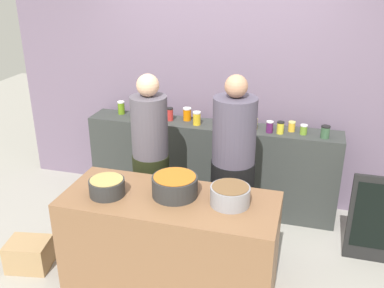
{
  "coord_description": "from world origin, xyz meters",
  "views": [
    {
      "loc": [
        0.97,
        -3.1,
        2.55
      ],
      "look_at": [
        0.0,
        0.35,
        1.05
      ],
      "focal_mm": 40.66,
      "sensor_mm": 36.0,
      "label": 1
    }
  ],
  "objects_px": {
    "preserve_jar_10": "(253,124)",
    "bread_crate": "(29,254)",
    "preserve_jar_0": "(121,108)",
    "preserve_jar_15": "(325,132)",
    "preserve_jar_5": "(187,114)",
    "cooking_pot_right": "(230,195)",
    "preserve_jar_4": "(170,114)",
    "preserve_jar_6": "(197,118)",
    "preserve_jar_2": "(149,113)",
    "preserve_jar_7": "(220,119)",
    "preserve_jar_3": "(160,112)",
    "preserve_jar_11": "(270,127)",
    "preserve_jar_12": "(280,128)",
    "cooking_pot_center": "(175,186)",
    "preserve_jar_13": "(292,126)",
    "cook_with_tongs": "(151,170)",
    "preserve_jar_9": "(245,120)",
    "preserve_jar_14": "(304,130)",
    "preserve_jar_1": "(134,111)",
    "preserve_jar_8": "(229,122)",
    "cooking_pot_left": "(107,187)",
    "cook_in_cap": "(232,179)",
    "chalkboard_sign": "(381,221)"
  },
  "relations": [
    {
      "from": "chalkboard_sign",
      "to": "preserve_jar_10",
      "type": "bearing_deg",
      "value": 156.29
    },
    {
      "from": "preserve_jar_8",
      "to": "preserve_jar_11",
      "type": "relative_size",
      "value": 1.18
    },
    {
      "from": "preserve_jar_0",
      "to": "cook_in_cap",
      "type": "bearing_deg",
      "value": -30.7
    },
    {
      "from": "preserve_jar_1",
      "to": "preserve_jar_14",
      "type": "height_order",
      "value": "preserve_jar_1"
    },
    {
      "from": "preserve_jar_4",
      "to": "cooking_pot_left",
      "type": "relative_size",
      "value": 0.51
    },
    {
      "from": "preserve_jar_10",
      "to": "preserve_jar_12",
      "type": "xyz_separation_m",
      "value": [
        0.28,
        -0.05,
        0.0
      ]
    },
    {
      "from": "preserve_jar_11",
      "to": "chalkboard_sign",
      "type": "bearing_deg",
      "value": -24.92
    },
    {
      "from": "cooking_pot_right",
      "to": "preserve_jar_0",
      "type": "bearing_deg",
      "value": 137.09
    },
    {
      "from": "preserve_jar_4",
      "to": "preserve_jar_10",
      "type": "relative_size",
      "value": 1.24
    },
    {
      "from": "preserve_jar_6",
      "to": "preserve_jar_8",
      "type": "bearing_deg",
      "value": -1.24
    },
    {
      "from": "preserve_jar_2",
      "to": "preserve_jar_9",
      "type": "xyz_separation_m",
      "value": [
        1.05,
        0.04,
        0.0
      ]
    },
    {
      "from": "preserve_jar_3",
      "to": "cooking_pot_right",
      "type": "relative_size",
      "value": 0.35
    },
    {
      "from": "preserve_jar_10",
      "to": "cook_in_cap",
      "type": "relative_size",
      "value": 0.07
    },
    {
      "from": "cooking_pot_center",
      "to": "chalkboard_sign",
      "type": "height_order",
      "value": "cooking_pot_center"
    },
    {
      "from": "preserve_jar_9",
      "to": "preserve_jar_11",
      "type": "xyz_separation_m",
      "value": [
        0.27,
        -0.11,
        -0.0
      ]
    },
    {
      "from": "preserve_jar_0",
      "to": "preserve_jar_7",
      "type": "bearing_deg",
      "value": -0.82
    },
    {
      "from": "preserve_jar_10",
      "to": "preserve_jar_13",
      "type": "xyz_separation_m",
      "value": [
        0.38,
        0.05,
        -0.01
      ]
    },
    {
      "from": "preserve_jar_3",
      "to": "preserve_jar_10",
      "type": "distance_m",
      "value": 1.05
    },
    {
      "from": "preserve_jar_15",
      "to": "chalkboard_sign",
      "type": "bearing_deg",
      "value": -42.61
    },
    {
      "from": "preserve_jar_8",
      "to": "cook_with_tongs",
      "type": "distance_m",
      "value": 0.98
    },
    {
      "from": "preserve_jar_0",
      "to": "preserve_jar_9",
      "type": "height_order",
      "value": "preserve_jar_0"
    },
    {
      "from": "preserve_jar_5",
      "to": "preserve_jar_6",
      "type": "bearing_deg",
      "value": -38.31
    },
    {
      "from": "preserve_jar_5",
      "to": "cooking_pot_right",
      "type": "bearing_deg",
      "value": -61.96
    },
    {
      "from": "preserve_jar_3",
      "to": "cooking_pot_center",
      "type": "height_order",
      "value": "preserve_jar_3"
    },
    {
      "from": "preserve_jar_9",
      "to": "cooking_pot_center",
      "type": "height_order",
      "value": "preserve_jar_9"
    },
    {
      "from": "preserve_jar_5",
      "to": "preserve_jar_9",
      "type": "bearing_deg",
      "value": -1.38
    },
    {
      "from": "cooking_pot_right",
      "to": "preserve_jar_10",
      "type": "bearing_deg",
      "value": 91.06
    },
    {
      "from": "cooking_pot_left",
      "to": "cooking_pot_center",
      "type": "bearing_deg",
      "value": 14.61
    },
    {
      "from": "preserve_jar_9",
      "to": "cooking_pot_center",
      "type": "relative_size",
      "value": 0.35
    },
    {
      "from": "preserve_jar_7",
      "to": "preserve_jar_13",
      "type": "height_order",
      "value": "preserve_jar_7"
    },
    {
      "from": "preserve_jar_11",
      "to": "preserve_jar_12",
      "type": "height_order",
      "value": "preserve_jar_12"
    },
    {
      "from": "preserve_jar_13",
      "to": "chalkboard_sign",
      "type": "relative_size",
      "value": 0.12
    },
    {
      "from": "preserve_jar_8",
      "to": "cooking_pot_left",
      "type": "height_order",
      "value": "preserve_jar_8"
    },
    {
      "from": "preserve_jar_0",
      "to": "preserve_jar_7",
      "type": "distance_m",
      "value": 1.14
    },
    {
      "from": "preserve_jar_1",
      "to": "preserve_jar_10",
      "type": "distance_m",
      "value": 1.33
    },
    {
      "from": "preserve_jar_2",
      "to": "preserve_jar_7",
      "type": "xyz_separation_m",
      "value": [
        0.79,
        0.04,
        -0.01
      ]
    },
    {
      "from": "preserve_jar_13",
      "to": "cooking_pot_left",
      "type": "relative_size",
      "value": 0.36
    },
    {
      "from": "cook_with_tongs",
      "to": "preserve_jar_9",
      "type": "bearing_deg",
      "value": 48.47
    },
    {
      "from": "preserve_jar_6",
      "to": "cook_in_cap",
      "type": "relative_size",
      "value": 0.08
    },
    {
      "from": "cooking_pot_center",
      "to": "preserve_jar_5",
      "type": "bearing_deg",
      "value": 102.51
    },
    {
      "from": "preserve_jar_5",
      "to": "preserve_jar_7",
      "type": "height_order",
      "value": "preserve_jar_5"
    },
    {
      "from": "preserve_jar_8",
      "to": "preserve_jar_11",
      "type": "height_order",
      "value": "preserve_jar_8"
    },
    {
      "from": "preserve_jar_2",
      "to": "preserve_jar_7",
      "type": "distance_m",
      "value": 0.79
    },
    {
      "from": "preserve_jar_0",
      "to": "preserve_jar_15",
      "type": "xyz_separation_m",
      "value": [
        2.2,
        -0.13,
        -0.01
      ]
    },
    {
      "from": "preserve_jar_0",
      "to": "preserve_jar_10",
      "type": "xyz_separation_m",
      "value": [
        1.5,
        -0.08,
        -0.02
      ]
    },
    {
      "from": "preserve_jar_11",
      "to": "preserve_jar_14",
      "type": "height_order",
      "value": "preserve_jar_11"
    },
    {
      "from": "preserve_jar_6",
      "to": "cooking_pot_left",
      "type": "xyz_separation_m",
      "value": [
        -0.34,
        -1.42,
        -0.12
      ]
    },
    {
      "from": "preserve_jar_5",
      "to": "cooking_pot_left",
      "type": "xyz_separation_m",
      "value": [
        -0.21,
        -1.53,
        -0.12
      ]
    },
    {
      "from": "preserve_jar_10",
      "to": "bread_crate",
      "type": "height_order",
      "value": "preserve_jar_10"
    },
    {
      "from": "preserve_jar_5",
      "to": "preserve_jar_0",
      "type": "bearing_deg",
      "value": 179.7
    }
  ]
}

